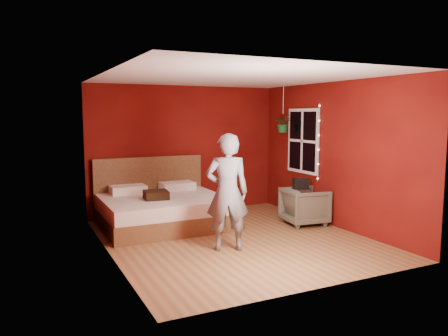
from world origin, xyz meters
TOP-DOWN VIEW (x-y plane):
  - floor at (0.00, 0.00)m, footprint 4.50×4.50m
  - room_walls at (0.00, 0.00)m, footprint 4.04×4.54m
  - window at (1.97, 0.90)m, footprint 0.05×0.97m
  - fairy_lights at (1.94, 0.38)m, footprint 0.04×0.04m
  - bed at (-0.80, 1.38)m, footprint 2.17×1.84m
  - person at (-0.37, -0.46)m, footprint 0.74×0.61m
  - armchair at (1.60, 0.30)m, footprint 0.83×0.81m
  - handbag at (1.48, 0.27)m, footprint 0.30×0.19m
  - throw_pillow at (-0.97, 1.16)m, footprint 0.45×0.45m
  - hanging_plant at (1.76, 1.31)m, footprint 0.40×0.36m

SIDE VIEW (x-z plane):
  - floor at x=0.00m, z-range 0.00..0.00m
  - bed at x=-0.80m, z-range -0.29..0.91m
  - armchair at x=1.60m, z-range 0.00..0.68m
  - throw_pillow at x=-0.97m, z-range 0.54..0.69m
  - handbag at x=1.48m, z-range 0.68..0.87m
  - person at x=-0.37m, z-range 0.00..1.75m
  - fairy_lights at x=1.94m, z-range 0.77..2.22m
  - window at x=1.97m, z-range 0.87..2.14m
  - room_walls at x=0.00m, z-range 0.37..2.99m
  - hanging_plant at x=1.76m, z-range 1.37..2.32m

